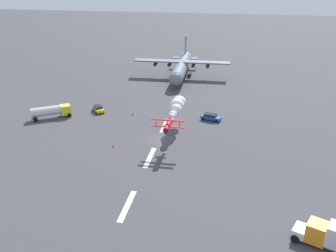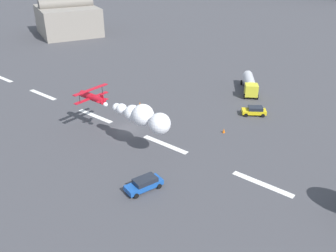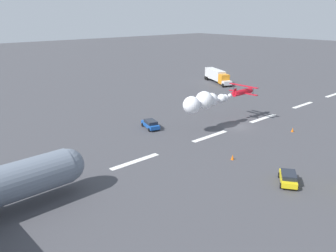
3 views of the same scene
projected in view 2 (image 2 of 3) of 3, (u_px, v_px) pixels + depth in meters
name	position (u px, v px, depth m)	size (l,w,h in m)	color
ground_plane	(128.00, 129.00, 56.81)	(440.00, 440.00, 0.00)	#424247
runway_stripe_0	(2.00, 78.00, 78.40)	(8.00, 0.90, 0.01)	white
runway_stripe_1	(43.00, 95.00, 69.76)	(8.00, 0.90, 0.01)	white
runway_stripe_2	(95.00, 116.00, 61.12)	(8.00, 0.90, 0.01)	white
runway_stripe_3	(165.00, 144.00, 52.48)	(8.00, 0.90, 0.01)	white
runway_stripe_4	(262.00, 184.00, 43.84)	(8.00, 0.90, 0.01)	white
stunt_biplane_red	(139.00, 115.00, 49.30)	(18.38, 6.40, 3.35)	red
fuel_tanker_truck	(250.00, 83.00, 70.38)	(6.94, 8.76, 2.90)	yellow
followme_car_yellow	(144.00, 184.00, 42.56)	(3.01, 4.92, 1.52)	#194CA5
airport_staff_sedan	(254.00, 111.00, 61.18)	(4.36, 3.82, 1.52)	yellow
hangar_building	(68.00, 19.00, 114.67)	(25.68, 24.38, 11.26)	gray
traffic_cone_near	(140.00, 104.00, 64.78)	(0.44, 0.44, 0.75)	orange
traffic_cone_far	(224.00, 131.00, 55.56)	(0.44, 0.44, 0.75)	orange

